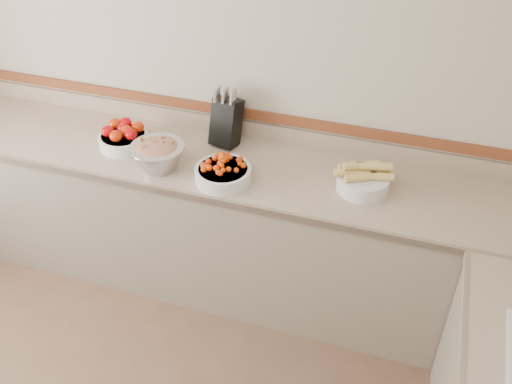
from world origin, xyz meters
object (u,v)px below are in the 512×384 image
(cherry_tomato_bowl, at_px, (223,172))
(corn_bowl, at_px, (363,179))
(tomato_bowl, at_px, (123,137))
(rhubarb_bowl, at_px, (158,154))
(knife_block, at_px, (226,121))

(cherry_tomato_bowl, bearing_deg, corn_bowl, 12.17)
(tomato_bowl, xyz_separation_m, rhubarb_bowl, (0.29, -0.14, 0.03))
(cherry_tomato_bowl, bearing_deg, tomato_bowl, 167.72)
(knife_block, distance_m, tomato_bowl, 0.60)
(cherry_tomato_bowl, height_order, corn_bowl, cherry_tomato_bowl)
(corn_bowl, xyz_separation_m, rhubarb_bowl, (-1.09, -0.15, 0.02))
(tomato_bowl, distance_m, corn_bowl, 1.38)
(tomato_bowl, bearing_deg, knife_block, 21.11)
(corn_bowl, bearing_deg, rhubarb_bowl, -172.22)
(knife_block, distance_m, rhubarb_bowl, 0.44)
(knife_block, height_order, tomato_bowl, knife_block)
(knife_block, distance_m, corn_bowl, 0.85)
(cherry_tomato_bowl, xyz_separation_m, rhubarb_bowl, (-0.38, 0.00, 0.03))
(cherry_tomato_bowl, height_order, rhubarb_bowl, rhubarb_bowl)
(tomato_bowl, xyz_separation_m, corn_bowl, (1.38, 0.01, 0.00))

